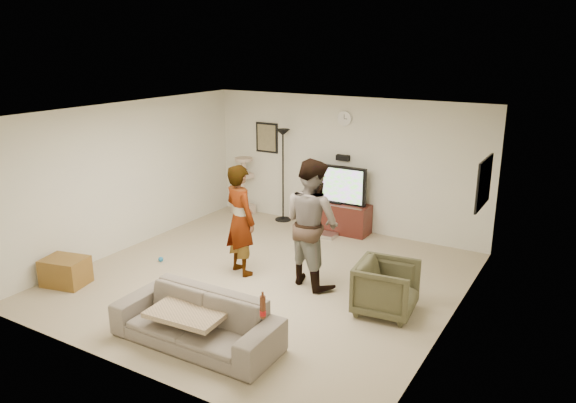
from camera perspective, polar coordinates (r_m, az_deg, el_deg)
The scene contains 24 objects.
floor at distance 8.32m, azimuth -2.49°, elevation -8.12°, with size 5.50×5.50×0.02m, color tan.
ceiling at distance 7.63m, azimuth -2.72°, elevation 9.38°, with size 5.50×5.50×0.02m, color white.
wall_back at distance 10.22m, azimuth 5.90°, elevation 3.94°, with size 5.50×0.04×2.50m, color white.
wall_front at distance 5.91m, azimuth -17.46°, elevation -6.15°, with size 5.50×0.04×2.50m, color white.
wall_left at distance 9.62m, azimuth -16.45°, elevation 2.57°, with size 0.04×5.50×2.50m, color white.
wall_right at distance 6.83m, azimuth 17.10°, elevation -3.04°, with size 0.04×5.50×2.50m, color white.
wall_clock at distance 10.04m, azimuth 5.97°, elevation 8.64°, with size 0.26×0.26×0.04m, color silver.
wall_speaker at distance 10.14m, azimuth 5.78°, elevation 4.59°, with size 0.25×0.10×0.10m, color black.
picture_back at distance 10.94m, azimuth -2.24°, elevation 6.70°, with size 0.42×0.03×0.52m, color #71684C.
picture_right at distance 8.28m, azimuth 19.83°, elevation 1.86°, with size 0.03×0.78×0.62m, color gold.
tv_stand at distance 10.27m, azimuth 4.95°, elevation -1.59°, with size 1.33×0.45×0.55m, color #3C1610.
console_box at distance 10.02m, azimuth 3.92°, elevation -3.51°, with size 0.40×0.30×0.07m, color silver.
tv at distance 10.10m, azimuth 5.04°, elevation 1.81°, with size 1.19×0.08×0.71m, color black.
tv_screen at distance 10.06m, azimuth 4.92°, elevation 1.76°, with size 1.10×0.01×0.62m, color #51D42B.
floor_lamp at distance 10.68m, azimuth -0.53°, elevation 2.71°, with size 0.32×0.32×1.83m, color black.
cat_tree at distance 11.22m, azimuth -4.80°, elevation 1.69°, with size 0.39×0.39×1.20m, color tan.
person_left at distance 8.25m, azimuth -5.03°, elevation -1.94°, with size 0.62×0.41×1.71m, color #ACACAD.
person_right at distance 7.83m, azimuth 2.51°, elevation -2.23°, with size 0.91×0.71×1.88m, color #2D6383.
sofa at distance 6.61m, azimuth -9.60°, elevation -12.19°, with size 2.05×0.80×0.60m, color #6F655A.
throw_blanket at distance 6.61m, azimuth -10.17°, elevation -11.21°, with size 0.90×0.70×0.06m, color tan.
beer_bottle at distance 5.91m, azimuth -2.66°, elevation -10.99°, with size 0.06×0.06×0.25m, color #592A15.
armchair at distance 7.30m, azimuth 10.26°, elevation -8.91°, with size 0.75×0.77×0.70m, color #413F29.
side_table at distance 8.68m, azimuth -22.30°, elevation -6.79°, with size 0.61×0.46×0.41m, color brown.
toy_ball at distance 9.13m, azimuth -13.20°, elevation -5.92°, with size 0.08×0.08×0.08m, color #1E6FAA.
Camera 1 is at (4.17, -6.32, 3.44)m, focal length 33.91 mm.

